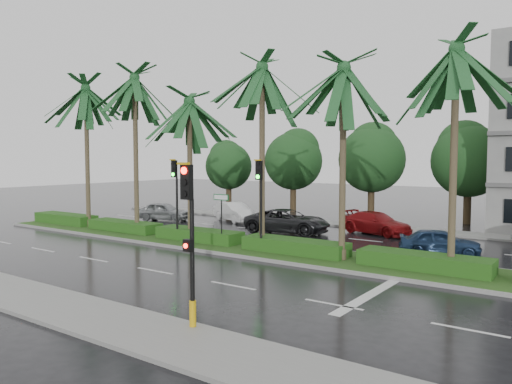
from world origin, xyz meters
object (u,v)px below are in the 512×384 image
Objects in this scene: car_darkgrey at (288,221)px; car_blue at (439,242)px; car_silver at (164,211)px; car_white at (235,212)px; signal_median_left at (175,187)px; car_red at (376,223)px; street_sign at (221,207)px; signal_near at (190,238)px.

car_darkgrey is 9.67m from car_blue.
car_silver is 0.97× the size of car_white.
signal_median_left is at bearing -150.66° from car_silver.
car_white is 6.49m from car_darkgrey.
car_silver reaches higher than car_red.
car_blue is at bearing -116.44° from car_red.
car_silver is 10.50m from car_darkgrey.
car_white is (-6.00, 8.85, -1.44)m from street_sign.
signal_near reaches higher than car_red.
car_white is 16.07m from car_blue.
car_darkgrey is at bearing 65.44° from signal_median_left.
signal_near is 13.93m from signal_median_left.
car_red is (4.60, 9.04, -1.46)m from street_sign.
signal_median_left is at bearing 135.91° from signal_near.
car_silver is at bearing 144.28° from car_white.
car_blue is at bearing -110.62° from car_darkgrey.
signal_near reaches higher than street_sign.
street_sign reaches higher than car_silver.
signal_near is at bearing -54.66° from street_sign.
car_blue is (2.50, 14.46, -1.88)m from signal_near.
signal_near is 1.18× the size of car_blue.
car_silver is 0.77× the size of car_darkgrey.
car_blue is (9.50, -1.78, -0.09)m from car_darkgrey.
street_sign is 0.65× the size of car_silver.
signal_median_left is 1.09× the size of car_silver.
signal_near is at bearing -152.79° from car_silver.
signal_near is 1.06× the size of car_white.
signal_median_left is 10.13m from car_silver.
car_red is at bearing -99.59° from car_silver.
signal_near is at bearing -166.67° from car_darkgrey.
car_darkgrey is 5.32m from car_red.
street_sign is at bearing -140.82° from car_silver.
car_white is at bearing 57.59° from car_darkgrey.
car_darkgrey is (-7.00, 16.25, -1.78)m from signal_near.
signal_median_left reaches higher than signal_near.
car_silver is (-17.50, 16.09, -1.82)m from signal_near.
car_blue is at bearing 20.90° from signal_median_left.
street_sign is at bearing 168.84° from car_red.
car_red is at bearing 50.50° from signal_median_left.
car_white is at bearing 124.13° from street_sign.
car_blue is (9.50, 4.59, -1.50)m from street_sign.
street_sign is 10.25m from car_red.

